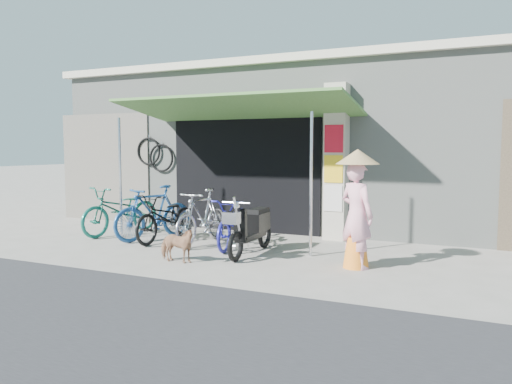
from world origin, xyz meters
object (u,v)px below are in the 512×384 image
at_px(bike_black, 167,217).
at_px(bike_navy, 236,223).
at_px(street_dog, 176,245).
at_px(moped, 252,229).
at_px(nun, 357,210).
at_px(bike_teal, 121,210).
at_px(bike_silver, 202,217).
at_px(bike_blue, 154,213).

xyz_separation_m(bike_black, bike_navy, (1.48, 0.02, -0.01)).
bearing_deg(street_dog, moped, -38.10).
height_order(moped, nun, nun).
bearing_deg(bike_navy, bike_teal, 168.62).
relative_size(street_dog, moped, 0.39).
relative_size(bike_teal, bike_navy, 1.13).
xyz_separation_m(bike_teal, bike_black, (1.29, -0.25, -0.04)).
distance_m(street_dog, moped, 1.33).
xyz_separation_m(bike_black, bike_silver, (0.76, 0.03, 0.05)).
bearing_deg(bike_teal, street_dog, -22.56).
bearing_deg(bike_navy, nun, -22.24).
distance_m(bike_teal, bike_silver, 2.07).
distance_m(bike_blue, moped, 2.35).
distance_m(bike_navy, nun, 2.44).
bearing_deg(nun, bike_black, 19.87).
bearing_deg(street_dog, bike_blue, 44.22).
height_order(bike_black, moped, moped).
distance_m(bike_black, moped, 2.02).
bearing_deg(street_dog, bike_silver, 14.78).
bearing_deg(bike_black, bike_navy, 3.55).
height_order(bike_blue, street_dog, bike_blue).
bearing_deg(bike_teal, bike_silver, 5.92).
bearing_deg(bike_navy, street_dog, -108.00).
relative_size(bike_navy, nun, 0.96).
relative_size(bike_silver, bike_navy, 1.01).
distance_m(bike_teal, moped, 3.34).
xyz_separation_m(street_dog, nun, (2.61, 0.83, 0.60)).
height_order(bike_teal, street_dog, bike_teal).
height_order(bike_blue, bike_black, bike_blue).
bearing_deg(bike_teal, bike_black, 1.06).
xyz_separation_m(bike_teal, bike_blue, (0.97, -0.21, 0.03)).
height_order(bike_navy, nun, nun).
height_order(bike_teal, bike_blue, bike_blue).
xyz_separation_m(bike_blue, nun, (4.12, -0.66, 0.34)).
xyz_separation_m(bike_blue, bike_silver, (1.09, -0.01, -0.02)).
relative_size(bike_blue, street_dog, 2.69).
distance_m(bike_blue, bike_black, 0.33).
xyz_separation_m(bike_blue, moped, (2.31, -0.43, -0.10)).
height_order(bike_silver, nun, nun).
distance_m(street_dog, nun, 2.80).
xyz_separation_m(bike_blue, bike_black, (0.32, -0.04, -0.07)).
xyz_separation_m(bike_black, nun, (3.79, -0.62, 0.41)).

